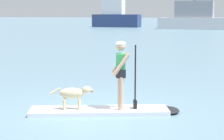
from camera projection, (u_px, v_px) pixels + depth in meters
The scene contains 6 objects.
ground_plane at pixel (99, 113), 9.30m from camera, with size 400.00×400.00×0.00m, color slate.
paddleboard at pixel (109, 111), 9.30m from camera, with size 3.62×1.95×0.10m.
person_paddler at pixel (121, 70), 9.17m from camera, with size 0.67×0.59×1.62m.
dog at pixel (74, 94), 9.20m from camera, with size 1.01×0.45×0.55m.
moored_boat_center at pixel (116, 17), 66.82m from camera, with size 8.11×2.93×11.10m.
moored_boat_starboard at pixel (198, 19), 57.36m from camera, with size 12.50×3.18×4.85m.
Camera 1 is at (3.06, -8.52, 2.37)m, focal length 62.12 mm.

